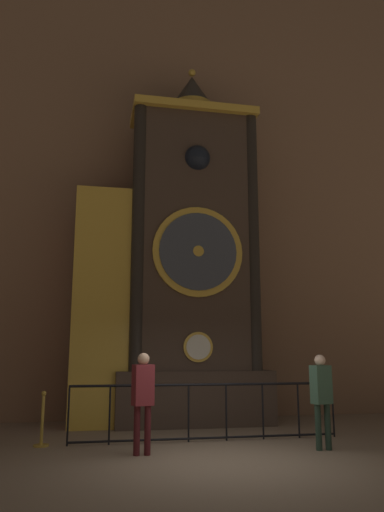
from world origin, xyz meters
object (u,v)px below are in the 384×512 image
Objects in this scene: clock_tower at (176,265)px; visitor_near at (143,393)px; visitor_far at (321,392)px; stanchion_post at (42,428)px.

clock_tower is 4.63m from visitor_near.
visitor_far is (2.05, -3.65, -2.88)m from clock_tower.
visitor_far is at bearing -19.32° from visitor_near.
visitor_far is 1.67× the size of stanchion_post.
stanchion_post is (-2.87, -2.31, -3.55)m from clock_tower.
visitor_near is (-1.14, -3.47, -2.85)m from clock_tower.
visitor_near is 3.19m from visitor_far.
stanchion_post is at bearing 129.93° from visitor_near.
clock_tower reaches higher than visitor_near.
clock_tower reaches higher than visitor_far.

